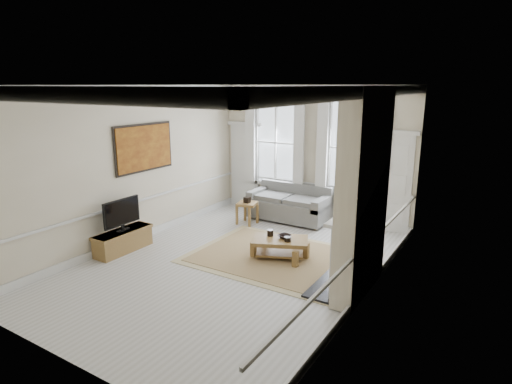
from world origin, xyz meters
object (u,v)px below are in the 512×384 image
Objects in this scene: tv_stand at (123,241)px; side_table at (247,207)px; coffee_table at (280,243)px; sofa at (290,205)px.

side_table is at bearing 66.94° from tv_stand.
tv_stand is at bearing -179.17° from coffee_table.
side_table is at bearing 115.20° from coffee_table.
sofa is 3.65× the size of side_table.
sofa reaches higher than side_table.
coffee_table is (1.75, -1.50, -0.11)m from side_table.
side_table is 2.30m from coffee_table.
sofa reaches higher than tv_stand.
sofa is 2.59m from coffee_table.
sofa is 1.60× the size of tv_stand.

